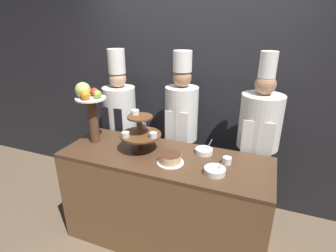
{
  "coord_description": "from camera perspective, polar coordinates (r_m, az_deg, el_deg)",
  "views": [
    {
      "loc": [
        0.8,
        -1.57,
        2.06
      ],
      "look_at": [
        0.0,
        0.44,
        1.2
      ],
      "focal_mm": 28.0,
      "sensor_mm": 36.0,
      "label": 1
    }
  ],
  "objects": [
    {
      "name": "wall_back",
      "position": [
        3.04,
        6.0,
        9.08
      ],
      "size": [
        10.0,
        0.06,
        2.8
      ],
      "color": "#232328",
      "rests_on": "ground_plane"
    },
    {
      "name": "buffet_counter",
      "position": [
        2.61,
        -0.84,
        -15.74
      ],
      "size": [
        1.88,
        0.68,
        0.95
      ],
      "color": "brown",
      "rests_on": "ground_plane"
    },
    {
      "name": "tiered_stand",
      "position": [
        2.38,
        -6.06,
        -1.24
      ],
      "size": [
        0.38,
        0.38,
        0.38
      ],
      "color": "brown",
      "rests_on": "buffet_counter"
    },
    {
      "name": "fruit_pedestal",
      "position": [
        2.59,
        -16.71,
        4.54
      ],
      "size": [
        0.29,
        0.29,
        0.59
      ],
      "color": "brown",
      "rests_on": "buffet_counter"
    },
    {
      "name": "cake_round",
      "position": [
        2.22,
        0.52,
        -7.11
      ],
      "size": [
        0.23,
        0.23,
        0.09
      ],
      "color": "white",
      "rests_on": "buffet_counter"
    },
    {
      "name": "cup_white",
      "position": [
        2.27,
        12.73,
        -7.36
      ],
      "size": [
        0.07,
        0.07,
        0.06
      ],
      "color": "white",
      "rests_on": "buffet_counter"
    },
    {
      "name": "serving_bowl_near",
      "position": [
        2.11,
        10.15,
        -9.58
      ],
      "size": [
        0.17,
        0.17,
        0.15
      ],
      "color": "white",
      "rests_on": "buffet_counter"
    },
    {
      "name": "serving_bowl_far",
      "position": [
        2.4,
        7.84,
        -5.4
      ],
      "size": [
        0.16,
        0.16,
        0.15
      ],
      "color": "white",
      "rests_on": "buffet_counter"
    },
    {
      "name": "chef_left",
      "position": [
        3.14,
        -10.28,
        1.18
      ],
      "size": [
        0.37,
        0.37,
        1.79
      ],
      "color": "#38332D",
      "rests_on": "ground_plane"
    },
    {
      "name": "chef_center_left",
      "position": [
        2.82,
        2.89,
        -0.1
      ],
      "size": [
        0.34,
        0.34,
        1.8
      ],
      "color": "#38332D",
      "rests_on": "ground_plane"
    },
    {
      "name": "chef_center_right",
      "position": [
        2.7,
        18.94,
        -2.89
      ],
      "size": [
        0.39,
        0.39,
        1.83
      ],
      "color": "#38332D",
      "rests_on": "ground_plane"
    }
  ]
}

